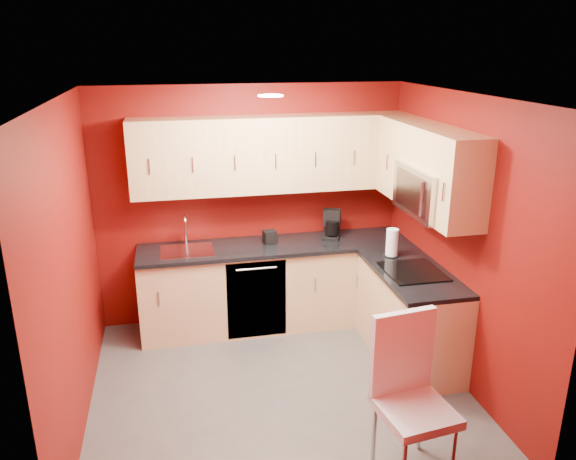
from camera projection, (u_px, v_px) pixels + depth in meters
name	position (u px, v px, depth m)	size (l,w,h in m)	color
floor	(279.00, 388.00, 4.93)	(3.20, 3.20, 0.00)	#514E4B
ceiling	(278.00, 97.00, 4.13)	(3.20, 3.20, 0.00)	white
wall_back	(251.00, 205.00, 5.92)	(3.20, 3.20, 0.00)	maroon
wall_front	(331.00, 350.00, 3.14)	(3.20, 3.20, 0.00)	maroon
wall_left	(70.00, 271.00, 4.21)	(3.00, 3.00, 0.00)	maroon
wall_right	(460.00, 241.00, 4.85)	(3.00, 3.00, 0.00)	maroon
base_cabinets_back	(276.00, 286.00, 5.94)	(2.80, 0.60, 0.87)	#E9BB85
base_cabinets_right	(409.00, 316.00, 5.28)	(0.60, 1.30, 0.87)	#E9BB85
countertop_back	(276.00, 246.00, 5.78)	(2.80, 0.63, 0.04)	black
countertop_right	(412.00, 272.00, 5.12)	(0.63, 1.27, 0.04)	black
upper_cabinets_back	(272.00, 154.00, 5.62)	(2.80, 0.35, 0.75)	tan
upper_cabinets_right	(425.00, 160.00, 5.02)	(0.35, 1.55, 0.75)	tan
microwave	(431.00, 191.00, 4.86)	(0.42, 0.76, 0.42)	silver
cooktop	(413.00, 271.00, 5.08)	(0.50, 0.55, 0.01)	black
sink	(187.00, 247.00, 5.60)	(0.52, 0.42, 0.35)	silver
dishwasher_front	(257.00, 300.00, 5.62)	(0.60, 0.02, 0.82)	black
downlight	(270.00, 96.00, 4.42)	(0.20, 0.20, 0.01)	white
coffee_maker	(331.00, 224.00, 5.92)	(0.18, 0.24, 0.30)	black
napkin_holder	(270.00, 237.00, 5.79)	(0.12, 0.12, 0.13)	black
paper_towel	(392.00, 243.00, 5.42)	(0.16, 0.16, 0.27)	white
dining_chair	(416.00, 403.00, 3.77)	(0.47, 0.49, 1.16)	silver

